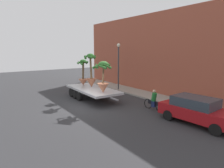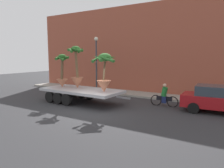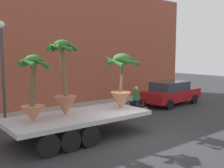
# 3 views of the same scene
# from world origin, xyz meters

# --- Properties ---
(ground_plane) EXTENTS (60.00, 60.00, 0.00)m
(ground_plane) POSITION_xyz_m (0.00, 0.00, 0.00)
(ground_plane) COLOR #2D2D30
(sidewalk) EXTENTS (24.00, 2.20, 0.15)m
(sidewalk) POSITION_xyz_m (0.00, 6.10, 0.07)
(sidewalk) COLOR gray
(sidewalk) RESTS_ON ground
(building_facade) EXTENTS (24.00, 1.20, 7.80)m
(building_facade) POSITION_xyz_m (0.00, 7.80, 3.90)
(building_facade) COLOR #9E4C38
(building_facade) RESTS_ON ground
(flatbed_trailer) EXTENTS (6.91, 2.75, 0.98)m
(flatbed_trailer) POSITION_xyz_m (-2.25, 1.22, 0.77)
(flatbed_trailer) COLOR #B7BABF
(flatbed_trailer) RESTS_ON ground
(potted_palm_rear) EXTENTS (1.12, 1.15, 2.46)m
(potted_palm_rear) POSITION_xyz_m (-3.88, 1.29, 2.06)
(potted_palm_rear) COLOR #C17251
(potted_palm_rear) RESTS_ON flatbed_trailer
(potted_palm_middle) EXTENTS (1.59, 1.57, 2.49)m
(potted_palm_middle) POSITION_xyz_m (0.12, 0.97, 2.24)
(potted_palm_middle) COLOR #C17251
(potted_palm_middle) RESTS_ON flatbed_trailer
(potted_palm_front) EXTENTS (1.25, 1.28, 3.02)m
(potted_palm_front) POSITION_xyz_m (-2.54, 1.39, 2.24)
(potted_palm_front) COLOR #B26647
(potted_palm_front) RESTS_ON flatbed_trailer
(cyclist) EXTENTS (1.84, 0.36, 1.54)m
(cyclist) POSITION_xyz_m (3.31, 3.29, 0.67)
(cyclist) COLOR black
(cyclist) RESTS_ON ground
(parked_car) EXTENTS (4.52, 2.12, 1.58)m
(parked_car) POSITION_xyz_m (6.65, 3.36, 0.83)
(parked_car) COLOR maroon
(parked_car) RESTS_ON ground
(street_lamp) EXTENTS (0.36, 0.36, 4.83)m
(street_lamp) POSITION_xyz_m (-3.64, 5.30, 3.23)
(street_lamp) COLOR #383D42
(street_lamp) RESTS_ON sidewalk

